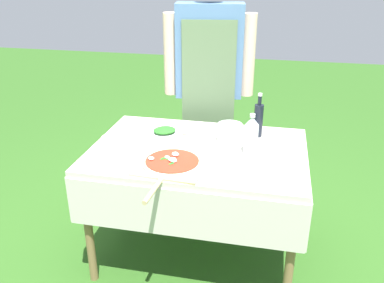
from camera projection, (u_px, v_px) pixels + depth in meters
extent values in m
plane|color=#2D5B1E|center=(198.00, 252.00, 2.70)|extent=(12.00, 12.00, 0.00)
cube|color=beige|center=(198.00, 151.00, 2.40)|extent=(1.25, 0.87, 0.04)
cube|color=beige|center=(182.00, 215.00, 2.07)|extent=(1.25, 0.01, 0.28)
cube|color=beige|center=(210.00, 145.00, 2.86)|extent=(1.25, 0.01, 0.28)
cube|color=beige|center=(101.00, 165.00, 2.58)|extent=(0.01, 0.87, 0.28)
cube|color=beige|center=(305.00, 185.00, 2.34)|extent=(0.01, 0.87, 0.28)
cylinder|color=olive|center=(89.00, 229.00, 2.33)|extent=(0.05, 0.05, 0.72)
cylinder|color=olive|center=(291.00, 256.00, 2.11)|extent=(0.05, 0.05, 0.72)
cylinder|color=olive|center=(133.00, 170.00, 3.00)|extent=(0.05, 0.05, 0.72)
cylinder|color=olive|center=(290.00, 186.00, 2.78)|extent=(0.05, 0.05, 0.72)
cylinder|color=#4C4C51|center=(219.00, 148.00, 3.17)|extent=(0.13, 0.13, 0.87)
cylinder|color=#4C4C51|center=(197.00, 148.00, 3.18)|extent=(0.13, 0.13, 0.87)
cube|color=#4C7099|center=(209.00, 51.00, 2.87)|extent=(0.49, 0.27, 0.65)
cube|color=#56704C|center=(208.00, 88.00, 2.87)|extent=(0.37, 0.06, 0.94)
cylinder|color=beige|center=(248.00, 55.00, 2.87)|extent=(0.10, 0.10, 0.58)
cylinder|color=beige|center=(171.00, 54.00, 2.90)|extent=(0.10, 0.10, 0.58)
cube|color=#D1B27F|center=(172.00, 164.00, 2.19)|extent=(0.38, 0.38, 0.01)
cylinder|color=#D1B27F|center=(153.00, 191.00, 1.94)|extent=(0.04, 0.22, 0.02)
cylinder|color=beige|center=(172.00, 162.00, 2.19)|extent=(0.33, 0.33, 0.01)
cylinder|color=red|center=(172.00, 161.00, 2.18)|extent=(0.29, 0.29, 0.00)
ellipsoid|color=white|center=(172.00, 159.00, 2.17)|extent=(0.04, 0.05, 0.02)
ellipsoid|color=white|center=(174.00, 161.00, 2.17)|extent=(0.04, 0.05, 0.01)
ellipsoid|color=white|center=(167.00, 157.00, 2.20)|extent=(0.04, 0.04, 0.01)
ellipsoid|color=white|center=(172.00, 160.00, 2.17)|extent=(0.04, 0.04, 0.02)
ellipsoid|color=white|center=(175.00, 154.00, 2.23)|extent=(0.06, 0.06, 0.02)
ellipsoid|color=white|center=(174.00, 160.00, 2.17)|extent=(0.05, 0.05, 0.01)
ellipsoid|color=white|center=(175.00, 153.00, 2.25)|extent=(0.04, 0.04, 0.01)
ellipsoid|color=white|center=(151.00, 158.00, 2.19)|extent=(0.05, 0.05, 0.01)
ellipsoid|color=#286B23|center=(172.00, 163.00, 2.14)|extent=(0.04, 0.04, 0.00)
ellipsoid|color=#286B23|center=(163.00, 159.00, 2.20)|extent=(0.03, 0.04, 0.00)
ellipsoid|color=#286B23|center=(166.00, 159.00, 2.20)|extent=(0.04, 0.03, 0.00)
cylinder|color=black|center=(258.00, 121.00, 2.52)|extent=(0.06, 0.06, 0.21)
cylinder|color=black|center=(260.00, 100.00, 2.47)|extent=(0.02, 0.02, 0.06)
cylinder|color=silver|center=(260.00, 95.00, 2.45)|extent=(0.03, 0.03, 0.02)
cylinder|color=silver|center=(251.00, 140.00, 2.27)|extent=(0.08, 0.08, 0.18)
cone|color=silver|center=(252.00, 121.00, 2.23)|extent=(0.08, 0.08, 0.05)
cylinder|color=silver|center=(253.00, 116.00, 2.22)|extent=(0.03, 0.03, 0.02)
cube|color=silver|center=(165.00, 133.00, 2.60)|extent=(0.22, 0.20, 0.01)
ellipsoid|color=#286B23|center=(165.00, 130.00, 2.59)|extent=(0.18, 0.17, 0.03)
cylinder|color=silver|center=(230.00, 134.00, 2.44)|extent=(0.15, 0.15, 0.12)
cylinder|color=beige|center=(119.00, 142.00, 2.47)|extent=(0.22, 0.22, 0.00)
cylinder|color=beige|center=(119.00, 141.00, 2.47)|extent=(0.22, 0.22, 0.00)
cylinder|color=beige|center=(119.00, 140.00, 2.47)|extent=(0.22, 0.22, 0.00)
cylinder|color=beige|center=(119.00, 139.00, 2.47)|extent=(0.22, 0.22, 0.00)
cylinder|color=beige|center=(119.00, 139.00, 2.47)|extent=(0.22, 0.22, 0.00)
cylinder|color=beige|center=(119.00, 138.00, 2.46)|extent=(0.22, 0.22, 0.00)
cylinder|color=silver|center=(189.00, 139.00, 2.42)|extent=(0.09, 0.09, 0.08)
cylinder|color=red|center=(189.00, 141.00, 2.43)|extent=(0.08, 0.08, 0.05)
cylinder|color=#B7B2A3|center=(189.00, 132.00, 2.40)|extent=(0.09, 0.09, 0.01)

